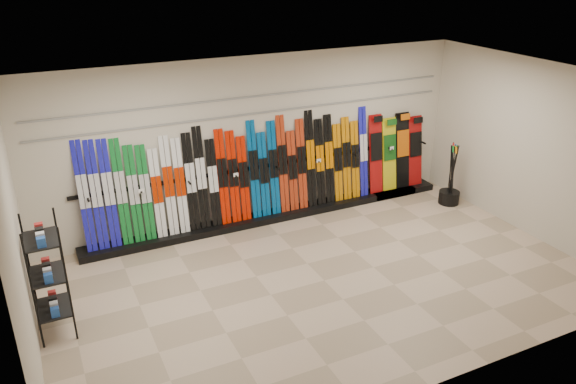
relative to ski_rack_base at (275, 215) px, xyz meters
name	(u,v)px	position (x,y,z in m)	size (l,w,h in m)	color
floor	(324,280)	(-0.22, -2.28, -0.06)	(8.00, 8.00, 0.00)	#9D876C
back_wall	(258,140)	(-0.22, 0.22, 1.44)	(8.00, 8.00, 0.00)	beige
left_wall	(18,250)	(-4.22, -2.28, 1.44)	(5.00, 5.00, 0.00)	beige
right_wall	(533,150)	(3.78, -2.28, 1.44)	(5.00, 5.00, 0.00)	beige
ceiling	(330,84)	(-0.22, -2.28, 2.94)	(8.00, 8.00, 0.00)	silver
ski_rack_base	(275,215)	(0.00, 0.00, 0.00)	(8.00, 0.40, 0.12)	black
skis	(237,176)	(-0.71, 0.08, 0.89)	(5.38, 0.29, 1.82)	#1918B1
snowboards	(396,152)	(2.71, 0.08, 0.81)	(1.26, 0.24, 1.57)	#990C0C
accessory_rack	(49,278)	(-3.97, -1.81, 0.74)	(0.40, 0.60, 1.61)	black
pole_bin	(449,197)	(3.38, -0.86, 0.07)	(0.40, 0.40, 0.25)	black
ski_poles	(452,174)	(3.38, -0.85, 0.55)	(0.19, 0.35, 1.18)	black
slatwall_rail_0	(258,113)	(-0.22, 0.20, 1.94)	(7.60, 0.02, 0.03)	gray
slatwall_rail_1	(258,96)	(-0.22, 0.20, 2.24)	(7.60, 0.02, 0.03)	gray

